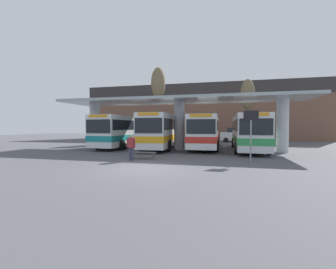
{
  "coord_description": "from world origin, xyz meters",
  "views": [
    {
      "loc": [
        4.05,
        -11.02,
        2.21
      ],
      "look_at": [
        0.0,
        5.43,
        1.6
      ],
      "focal_mm": 24.0,
      "sensor_mm": 36.0,
      "label": 1
    }
  ],
  "objects_px": {
    "transit_bus_center_bay": "(164,130)",
    "parked_car_street": "(236,135)",
    "pedestrian_waiting": "(131,145)",
    "transit_bus_left_bay": "(124,130)",
    "poplar_tree_behind_right": "(158,84)",
    "poplar_tree_behind_left": "(248,95)",
    "transit_bus_right_bay": "(205,130)",
    "transit_bus_far_right_bay": "(248,131)",
    "waiting_bench_near_pillar": "(142,154)",
    "info_sign_platform": "(251,125)"
  },
  "relations": [
    {
      "from": "transit_bus_center_bay",
      "to": "transit_bus_right_bay",
      "type": "relative_size",
      "value": 1.04
    },
    {
      "from": "pedestrian_waiting",
      "to": "transit_bus_left_bay",
      "type": "bearing_deg",
      "value": 124.29
    },
    {
      "from": "transit_bus_far_right_bay",
      "to": "waiting_bench_near_pillar",
      "type": "distance_m",
      "value": 10.65
    },
    {
      "from": "transit_bus_center_bay",
      "to": "transit_bus_far_right_bay",
      "type": "bearing_deg",
      "value": 171.46
    },
    {
      "from": "transit_bus_far_right_bay",
      "to": "waiting_bench_near_pillar",
      "type": "height_order",
      "value": "transit_bus_far_right_bay"
    },
    {
      "from": "transit_bus_left_bay",
      "to": "info_sign_platform",
      "type": "distance_m",
      "value": 14.11
    },
    {
      "from": "poplar_tree_behind_right",
      "to": "transit_bus_right_bay",
      "type": "bearing_deg",
      "value": -48.81
    },
    {
      "from": "poplar_tree_behind_left",
      "to": "poplar_tree_behind_right",
      "type": "bearing_deg",
      "value": -178.69
    },
    {
      "from": "info_sign_platform",
      "to": "transit_bus_far_right_bay",
      "type": "bearing_deg",
      "value": 85.41
    },
    {
      "from": "info_sign_platform",
      "to": "poplar_tree_behind_right",
      "type": "relative_size",
      "value": 0.29
    },
    {
      "from": "pedestrian_waiting",
      "to": "poplar_tree_behind_right",
      "type": "height_order",
      "value": "poplar_tree_behind_right"
    },
    {
      "from": "waiting_bench_near_pillar",
      "to": "parked_car_street",
      "type": "bearing_deg",
      "value": 69.11
    },
    {
      "from": "pedestrian_waiting",
      "to": "parked_car_street",
      "type": "height_order",
      "value": "parked_car_street"
    },
    {
      "from": "transit_bus_left_bay",
      "to": "poplar_tree_behind_right",
      "type": "height_order",
      "value": "poplar_tree_behind_right"
    },
    {
      "from": "transit_bus_center_bay",
      "to": "poplar_tree_behind_right",
      "type": "distance_m",
      "value": 12.02
    },
    {
      "from": "parked_car_street",
      "to": "info_sign_platform",
      "type": "bearing_deg",
      "value": -87.88
    },
    {
      "from": "transit_bus_right_bay",
      "to": "waiting_bench_near_pillar",
      "type": "bearing_deg",
      "value": 67.64
    },
    {
      "from": "transit_bus_far_right_bay",
      "to": "poplar_tree_behind_right",
      "type": "xyz_separation_m",
      "value": [
        -11.6,
        10.28,
        6.68
      ]
    },
    {
      "from": "transit_bus_right_bay",
      "to": "pedestrian_waiting",
      "type": "height_order",
      "value": "transit_bus_right_bay"
    },
    {
      "from": "info_sign_platform",
      "to": "waiting_bench_near_pillar",
      "type": "bearing_deg",
      "value": -175.55
    },
    {
      "from": "info_sign_platform",
      "to": "transit_bus_right_bay",
      "type": "bearing_deg",
      "value": 112.38
    },
    {
      "from": "pedestrian_waiting",
      "to": "transit_bus_far_right_bay",
      "type": "bearing_deg",
      "value": 52.59
    },
    {
      "from": "poplar_tree_behind_right",
      "to": "parked_car_street",
      "type": "height_order",
      "value": "poplar_tree_behind_right"
    },
    {
      "from": "waiting_bench_near_pillar",
      "to": "parked_car_street",
      "type": "distance_m",
      "value": 19.77
    },
    {
      "from": "waiting_bench_near_pillar",
      "to": "info_sign_platform",
      "type": "relative_size",
      "value": 0.6
    },
    {
      "from": "poplar_tree_behind_right",
      "to": "parked_car_street",
      "type": "xyz_separation_m",
      "value": [
        11.08,
        0.83,
        -7.48
      ]
    },
    {
      "from": "info_sign_platform",
      "to": "transit_bus_left_bay",
      "type": "bearing_deg",
      "value": 148.38
    },
    {
      "from": "transit_bus_left_bay",
      "to": "info_sign_platform",
      "type": "bearing_deg",
      "value": 149.81
    },
    {
      "from": "transit_bus_center_bay",
      "to": "parked_car_street",
      "type": "xyz_separation_m",
      "value": [
        7.69,
        10.28,
        -0.88
      ]
    },
    {
      "from": "pedestrian_waiting",
      "to": "parked_car_street",
      "type": "bearing_deg",
      "value": 75.76
    },
    {
      "from": "transit_bus_right_bay",
      "to": "waiting_bench_near_pillar",
      "type": "height_order",
      "value": "transit_bus_right_bay"
    },
    {
      "from": "pedestrian_waiting",
      "to": "parked_car_street",
      "type": "xyz_separation_m",
      "value": [
        7.51,
        19.3,
        -0.04
      ]
    },
    {
      "from": "transit_bus_far_right_bay",
      "to": "info_sign_platform",
      "type": "bearing_deg",
      "value": 85.61
    },
    {
      "from": "waiting_bench_near_pillar",
      "to": "transit_bus_center_bay",
      "type": "bearing_deg",
      "value": 94.53
    },
    {
      "from": "transit_bus_left_bay",
      "to": "poplar_tree_behind_right",
      "type": "distance_m",
      "value": 11.8
    },
    {
      "from": "transit_bus_far_right_bay",
      "to": "poplar_tree_behind_right",
      "type": "distance_m",
      "value": 16.88
    },
    {
      "from": "transit_bus_left_bay",
      "to": "info_sign_platform",
      "type": "relative_size",
      "value": 3.18
    },
    {
      "from": "parked_car_street",
      "to": "transit_bus_right_bay",
      "type": "bearing_deg",
      "value": -107.94
    },
    {
      "from": "waiting_bench_near_pillar",
      "to": "transit_bus_left_bay",
      "type": "bearing_deg",
      "value": 122.13
    },
    {
      "from": "info_sign_platform",
      "to": "parked_car_street",
      "type": "height_order",
      "value": "info_sign_platform"
    },
    {
      "from": "pedestrian_waiting",
      "to": "poplar_tree_behind_right",
      "type": "bearing_deg",
      "value": 107.96
    },
    {
      "from": "transit_bus_center_bay",
      "to": "waiting_bench_near_pillar",
      "type": "distance_m",
      "value": 8.34
    },
    {
      "from": "waiting_bench_near_pillar",
      "to": "poplar_tree_behind_right",
      "type": "bearing_deg",
      "value": 102.88
    },
    {
      "from": "transit_bus_center_bay",
      "to": "info_sign_platform",
      "type": "relative_size",
      "value": 3.71
    },
    {
      "from": "poplar_tree_behind_right",
      "to": "parked_car_street",
      "type": "bearing_deg",
      "value": 4.29
    },
    {
      "from": "pedestrian_waiting",
      "to": "poplar_tree_behind_right",
      "type": "distance_m",
      "value": 20.23
    },
    {
      "from": "pedestrian_waiting",
      "to": "parked_car_street",
      "type": "distance_m",
      "value": 20.71
    },
    {
      "from": "transit_bus_left_bay",
      "to": "pedestrian_waiting",
      "type": "height_order",
      "value": "transit_bus_left_bay"
    },
    {
      "from": "poplar_tree_behind_left",
      "to": "transit_bus_right_bay",
      "type": "bearing_deg",
      "value": -118.92
    },
    {
      "from": "transit_bus_center_bay",
      "to": "waiting_bench_near_pillar",
      "type": "height_order",
      "value": "transit_bus_center_bay"
    }
  ]
}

